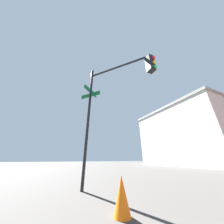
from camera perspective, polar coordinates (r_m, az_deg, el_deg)
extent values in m
cylinder|color=black|center=(5.19, -12.14, -2.94)|extent=(0.12, 0.12, 5.64)
cylinder|color=black|center=(5.87, 2.79, 22.11)|extent=(2.32, 2.04, 0.09)
cube|color=black|center=(5.35, 19.13, 22.50)|extent=(0.28, 0.28, 0.80)
sphere|color=red|center=(5.53, 20.45, 24.61)|extent=(0.18, 0.18, 0.18)
sphere|color=orange|center=(5.35, 20.84, 22.79)|extent=(0.18, 0.18, 0.18)
sphere|color=green|center=(5.18, 21.26, 20.83)|extent=(0.18, 0.18, 0.18)
cube|color=#0F5128|center=(5.72, -11.11, 8.60)|extent=(0.86, 0.75, 0.20)
cube|color=#0F5128|center=(5.84, -10.95, 10.44)|extent=(0.69, 0.78, 0.20)
cube|color=#BCB7AD|center=(31.24, 41.76, -10.75)|extent=(14.12, 24.45, 9.43)
cube|color=gray|center=(32.18, 39.47, -2.33)|extent=(14.42, 24.75, 0.40)
cone|color=orange|center=(2.94, 5.08, -36.94)|extent=(0.36, 0.36, 0.74)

